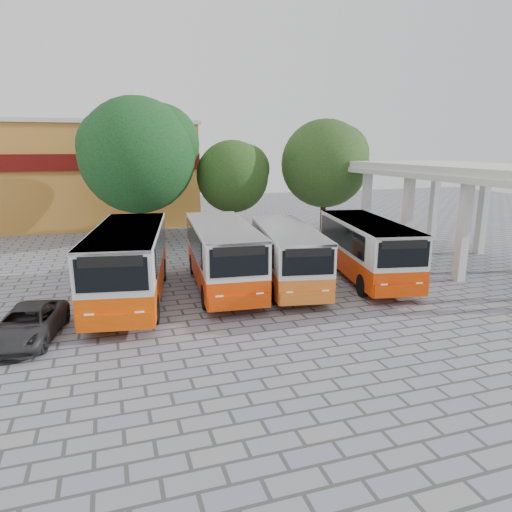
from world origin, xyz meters
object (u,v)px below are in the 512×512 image
object	(u,v)px
bus_far_left	(129,259)
bus_centre_left	(222,252)
parked_car	(27,324)
bus_centre_right	(287,252)
bus_far_right	(367,246)

from	to	relation	value
bus_far_left	bus_centre_left	world-z (taller)	bus_far_left
bus_far_left	parked_car	bearing A→B (deg)	-129.20
bus_centre_left	parked_car	distance (m)	8.52
bus_centre_right	parked_car	xyz separation A→B (m)	(-10.57, -3.10, -1.02)
bus_far_left	bus_centre_right	distance (m)	7.06
bus_centre_left	parked_car	size ratio (longest dim) A/B	2.09
bus_far_right	parked_car	distance (m)	14.92
bus_centre_right	parked_car	world-z (taller)	bus_centre_right
bus_centre_right	parked_car	distance (m)	11.06
bus_centre_left	bus_far_right	size ratio (longest dim) A/B	1.01
bus_centre_right	bus_far_right	world-z (taller)	bus_far_right
bus_centre_right	bus_far_right	xyz separation A→B (m)	(4.03, -0.21, 0.08)
bus_centre_right	parked_car	bearing A→B (deg)	-153.87
bus_centre_left	parked_car	world-z (taller)	bus_centre_left
bus_centre_left	bus_far_right	distance (m)	7.02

